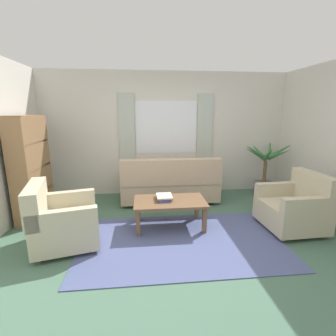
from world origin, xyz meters
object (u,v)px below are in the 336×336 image
couch (170,184)px  armchair_right (295,207)px  coffee_table (170,204)px  armchair_left (61,221)px  bookshelf (34,166)px  potted_plant (265,172)px  book_stack_on_table (164,197)px

couch → armchair_right: bearing=142.6°
couch → coffee_table: bearing=83.5°
couch → armchair_right: size_ratio=2.16×
couch → armchair_left: bearing=42.3°
couch → bookshelf: size_ratio=1.10×
couch → armchair_left: couch is taller
couch → armchair_left: 2.21m
armchair_left → coffee_table: size_ratio=0.92×
coffee_table → armchair_right: bearing=-7.8°
armchair_left → potted_plant: bearing=-79.2°
bookshelf → couch: bearing=100.3°
book_stack_on_table → potted_plant: bearing=28.4°
potted_plant → armchair_left: bearing=-155.7°
couch → potted_plant: potted_plant is taller
couch → book_stack_on_table: couch is taller
book_stack_on_table → potted_plant: (2.28, 1.23, 0.05)m
book_stack_on_table → potted_plant: potted_plant is taller
couch → potted_plant: 2.08m
armchair_right → potted_plant: bearing=166.9°
armchair_left → armchair_right: size_ratio=1.15×
couch → bookshelf: bearing=10.3°
bookshelf → armchair_right: bearing=77.3°
potted_plant → bookshelf: bearing=-172.1°
couch → bookshelf: bookshelf is taller
couch → bookshelf: 2.45m
couch → book_stack_on_table: (-0.21, -1.04, 0.11)m
potted_plant → couch: bearing=-174.8°
couch → armchair_right: 2.24m
armchair_left → book_stack_on_table: (1.43, 0.45, 0.12)m
armchair_right → coffee_table: armchair_right is taller
armchair_right → potted_plant: size_ratio=0.72×
couch → potted_plant: size_ratio=1.56×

